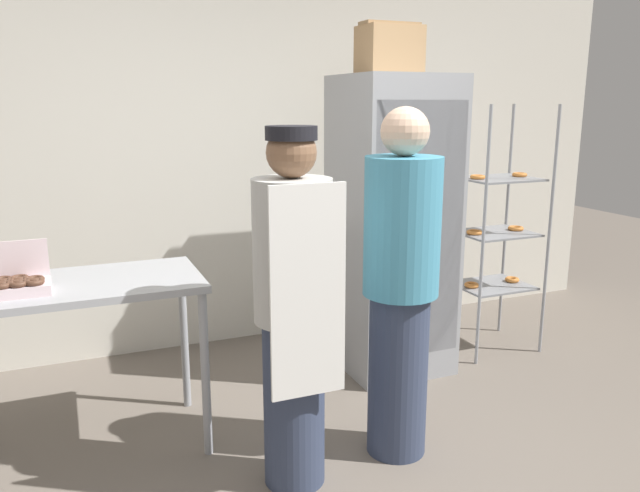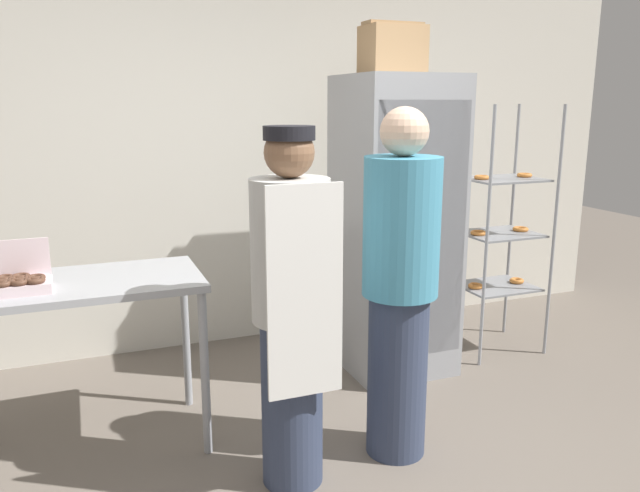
# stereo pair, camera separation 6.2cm
# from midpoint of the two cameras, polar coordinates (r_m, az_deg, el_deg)

# --- Properties ---
(back_wall) EXTENTS (6.40, 0.12, 3.05)m
(back_wall) POSITION_cam_midpoint_polar(r_m,az_deg,el_deg) (4.58, -8.28, 10.14)
(back_wall) COLOR silver
(back_wall) RESTS_ON ground_plane
(refrigerator) EXTENTS (0.67, 0.72, 1.91)m
(refrigerator) POSITION_cam_midpoint_polar(r_m,az_deg,el_deg) (4.08, 6.17, 1.81)
(refrigerator) COLOR #9EA0A5
(refrigerator) RESTS_ON ground_plane
(baking_rack) EXTENTS (0.57, 0.48, 1.73)m
(baking_rack) POSITION_cam_midpoint_polar(r_m,az_deg,el_deg) (4.54, 15.36, 1.21)
(baking_rack) COLOR #93969B
(baking_rack) RESTS_ON ground_plane
(prep_counter) EXTENTS (1.15, 0.64, 0.89)m
(prep_counter) POSITION_cam_midpoint_polar(r_m,az_deg,el_deg) (3.29, -21.43, -4.87)
(prep_counter) COLOR #9EA0A5
(prep_counter) RESTS_ON ground_plane
(donut_box) EXTENTS (0.27, 0.19, 0.23)m
(donut_box) POSITION_cam_midpoint_polar(r_m,az_deg,el_deg) (3.16, -26.37, -3.10)
(donut_box) COLOR silver
(donut_box) RESTS_ON prep_counter
(cardboard_storage_box) EXTENTS (0.37, 0.27, 0.31)m
(cardboard_storage_box) POSITION_cam_midpoint_polar(r_m,az_deg,el_deg) (4.05, 5.90, 17.45)
(cardboard_storage_box) COLOR tan
(cardboard_storage_box) RESTS_ON refrigerator
(person_baker) EXTENTS (0.35, 0.37, 1.65)m
(person_baker) POSITION_cam_midpoint_polar(r_m,az_deg,el_deg) (2.78, -3.09, -5.61)
(person_baker) COLOR #333D56
(person_baker) RESTS_ON ground_plane
(person_customer) EXTENTS (0.37, 0.37, 1.73)m
(person_customer) POSITION_cam_midpoint_polar(r_m,az_deg,el_deg) (3.04, 6.78, -3.56)
(person_customer) COLOR #333D56
(person_customer) RESTS_ON ground_plane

